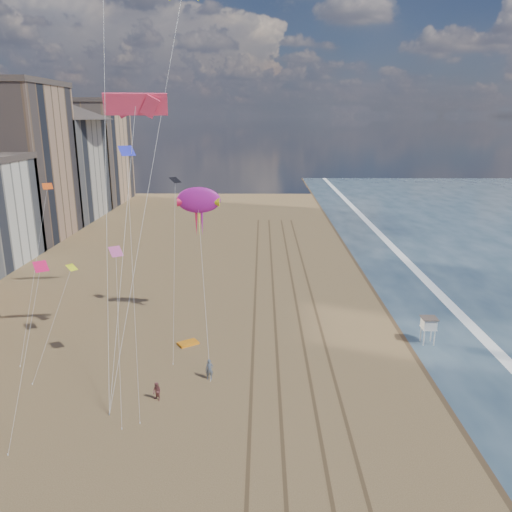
{
  "coord_description": "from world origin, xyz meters",
  "views": [
    {
      "loc": [
        -0.31,
        -20.85,
        22.64
      ],
      "look_at": [
        -0.91,
        26.0,
        9.5
      ],
      "focal_mm": 35.0,
      "sensor_mm": 36.0,
      "label": 1
    }
  ],
  "objects": [
    {
      "name": "lifeguard_stand",
      "position": [
        16.8,
        26.63,
        2.19
      ],
      "size": [
        1.58,
        1.58,
        2.85
      ],
      "color": "silver",
      "rests_on": "ground"
    },
    {
      "name": "show_kite",
      "position": [
        -7.1,
        31.74,
        14.01
      ],
      "size": [
        4.59,
        7.09,
        18.64
      ],
      "color": "#AC1A96",
      "rests_on": "ground"
    },
    {
      "name": "grounded_kite",
      "position": [
        -7.91,
        26.08,
        0.11
      ],
      "size": [
        2.36,
        2.16,
        0.23
      ],
      "primitive_type": "cube",
      "rotation": [
        0.0,
        0.0,
        0.58
      ],
      "color": "orange",
      "rests_on": "ground"
    },
    {
      "name": "tracks",
      "position": [
        2.55,
        30.0,
        0.01
      ],
      "size": [
        7.68,
        120.0,
        0.01
      ],
      "color": "brown",
      "rests_on": "ground"
    },
    {
      "name": "kite_flyer_a",
      "position": [
        -4.96,
        19.03,
        0.95
      ],
      "size": [
        0.72,
        0.5,
        1.9
      ],
      "primitive_type": "imported",
      "rotation": [
        0.0,
        0.0,
        0.06
      ],
      "color": "#535C6A",
      "rests_on": "ground"
    },
    {
      "name": "wet_sand",
      "position": [
        19.0,
        40.0,
        0.0
      ],
      "size": [
        260.0,
        260.0,
        0.0
      ],
      "primitive_type": "plane",
      "color": "#42301E",
      "rests_on": "ground"
    },
    {
      "name": "foam",
      "position": [
        23.2,
        40.0,
        0.0
      ],
      "size": [
        260.0,
        260.0,
        0.0
      ],
      "primitive_type": "plane",
      "color": "white",
      "rests_on": "ground"
    },
    {
      "name": "buildings",
      "position": [
        -45.73,
        65.59,
        13.55
      ],
      "size": [
        34.72,
        131.35,
        29.0
      ],
      "color": "#C6B284",
      "rests_on": "ground"
    },
    {
      "name": "small_kites",
      "position": [
        -15.15,
        23.73,
        14.31
      ],
      "size": [
        14.35,
        18.94,
        13.24
      ],
      "color": "#2932DD",
      "rests_on": "ground"
    },
    {
      "name": "kite_flyer_b",
      "position": [
        -8.94,
        15.52,
        0.8
      ],
      "size": [
        0.99,
        0.96,
        1.6
      ],
      "primitive_type": "imported",
      "rotation": [
        0.0,
        0.0,
        -0.66
      ],
      "color": "brown",
      "rests_on": "ground"
    }
  ]
}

